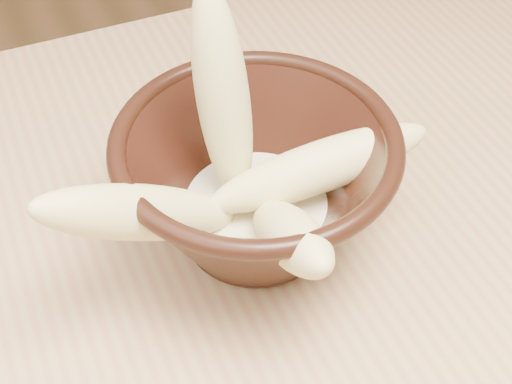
# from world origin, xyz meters

# --- Properties ---
(bowl) EXTENTS (0.19, 0.19, 0.11)m
(bowl) POSITION_xyz_m (0.13, 0.08, 0.81)
(bowl) COLOR black
(bowl) RESTS_ON table
(milk_puddle) EXTENTS (0.11, 0.11, 0.02)m
(milk_puddle) POSITION_xyz_m (0.13, 0.08, 0.78)
(milk_puddle) COLOR beige
(milk_puddle) RESTS_ON bowl
(banana_upright) EXTENTS (0.04, 0.07, 0.16)m
(banana_upright) POSITION_xyz_m (0.12, 0.11, 0.87)
(banana_upright) COLOR #DFD584
(banana_upright) RESTS_ON bowl
(banana_left) EXTENTS (0.15, 0.07, 0.12)m
(banana_left) POSITION_xyz_m (0.05, 0.06, 0.83)
(banana_left) COLOR #DFD584
(banana_left) RESTS_ON bowl
(banana_across) EXTENTS (0.17, 0.05, 0.06)m
(banana_across) POSITION_xyz_m (0.17, 0.07, 0.82)
(banana_across) COLOR #DFD584
(banana_across) RESTS_ON bowl
(banana_front) EXTENTS (0.05, 0.13, 0.10)m
(banana_front) POSITION_xyz_m (0.13, 0.02, 0.82)
(banana_front) COLOR #DFD584
(banana_front) RESTS_ON bowl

